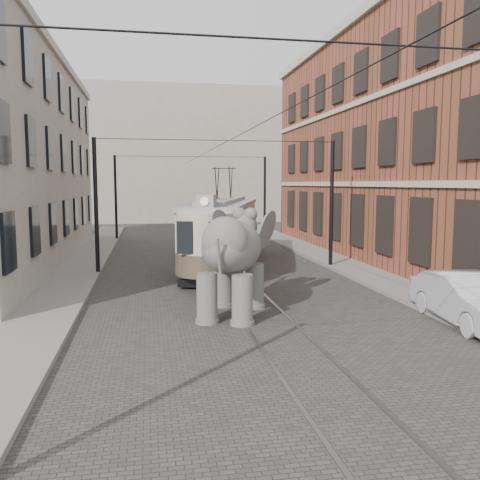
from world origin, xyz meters
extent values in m
plane|color=#403D3B|center=(0.00, 0.00, 0.00)|extent=(120.00, 120.00, 0.00)
cube|color=slate|center=(6.00, 0.00, 0.07)|extent=(2.00, 60.00, 0.15)
cube|color=slate|center=(-6.50, 0.00, 0.07)|extent=(2.00, 60.00, 0.15)
cube|color=brown|center=(11.00, 9.00, 6.00)|extent=(8.00, 26.00, 12.00)
cube|color=gray|center=(0.00, 40.00, 7.00)|extent=(28.00, 10.00, 14.00)
imported|color=#B2B1B6|center=(5.59, -4.04, 0.73)|extent=(1.89, 4.53, 1.46)
camera|label=1|loc=(-3.37, -16.86, 4.02)|focal=37.92mm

